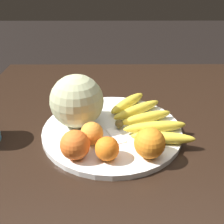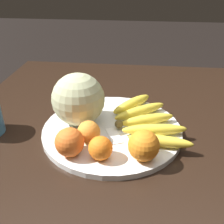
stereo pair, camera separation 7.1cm
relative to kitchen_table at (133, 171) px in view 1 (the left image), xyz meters
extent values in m
cube|color=black|center=(0.00, 0.00, 0.08)|extent=(1.25, 1.08, 0.04)
cube|color=black|center=(-0.54, -0.45, -0.31)|extent=(0.07, 0.07, 0.74)
cube|color=black|center=(-0.54, 0.45, -0.31)|extent=(0.07, 0.07, 0.74)
cylinder|color=white|center=(-0.05, -0.06, 0.11)|extent=(0.39, 0.39, 0.02)
torus|color=#47382D|center=(-0.05, -0.06, 0.11)|extent=(0.39, 0.39, 0.01)
sphere|color=#B2B789|center=(-0.07, -0.16, 0.19)|extent=(0.15, 0.15, 0.15)
sphere|color=brown|center=(-0.04, -0.04, 0.13)|extent=(0.02, 0.02, 0.02)
ellipsoid|color=yellow|center=(0.03, 0.07, 0.13)|extent=(0.05, 0.17, 0.03)
ellipsoid|color=yellow|center=(-0.02, 0.06, 0.13)|extent=(0.06, 0.18, 0.03)
ellipsoid|color=yellow|center=(-0.07, 0.04, 0.13)|extent=(0.09, 0.16, 0.03)
ellipsoid|color=yellow|center=(-0.12, 0.02, 0.13)|extent=(0.13, 0.16, 0.03)
ellipsoid|color=yellow|center=(-0.17, -0.01, 0.13)|extent=(0.15, 0.13, 0.03)
sphere|color=orange|center=(0.02, -0.11, 0.15)|extent=(0.06, 0.06, 0.06)
sphere|color=orange|center=(0.08, 0.03, 0.15)|extent=(0.07, 0.07, 0.07)
sphere|color=orange|center=(0.08, -0.15, 0.15)|extent=(0.07, 0.07, 0.07)
sphere|color=orange|center=(0.09, -0.07, 0.15)|extent=(0.06, 0.06, 0.06)
cube|color=white|center=(-0.01, -0.05, 0.12)|extent=(0.08, 0.06, 0.00)
camera|label=1|loc=(0.57, -0.06, 0.52)|focal=42.00mm
camera|label=2|loc=(0.57, 0.01, 0.52)|focal=42.00mm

